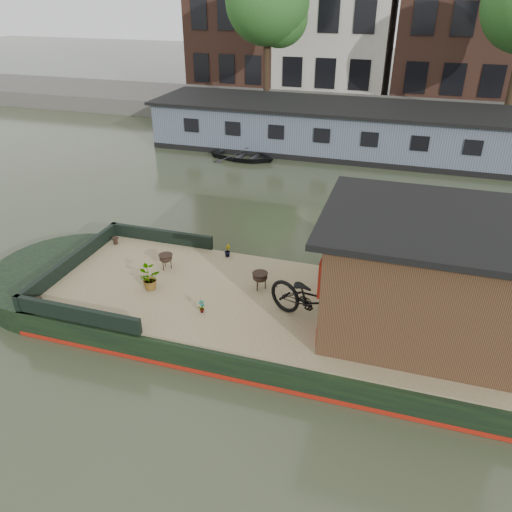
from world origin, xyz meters
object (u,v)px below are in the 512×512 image
(cabin, at_px, (422,274))
(brazier_front, at_px, (260,281))
(brazier_rear, at_px, (166,262))
(dinghy, at_px, (244,153))
(bicycle, at_px, (314,301))

(cabin, xyz_separation_m, brazier_front, (-3.41, 0.43, -1.02))
(cabin, distance_m, brazier_rear, 6.00)
(brazier_front, xyz_separation_m, brazier_rear, (-2.46, 0.19, -0.01))
(cabin, xyz_separation_m, dinghy, (-7.52, 11.50, -1.58))
(bicycle, height_order, brazier_front, bicycle)
(brazier_front, distance_m, dinghy, 11.82)
(brazier_rear, xyz_separation_m, dinghy, (-1.65, 10.88, -0.54))
(cabin, relative_size, bicycle, 1.83)
(brazier_rear, bearing_deg, dinghy, 98.61)
(cabin, distance_m, dinghy, 13.83)
(brazier_rear, relative_size, dinghy, 0.13)
(cabin, relative_size, brazier_front, 9.70)
(brazier_front, height_order, brazier_rear, brazier_front)
(dinghy, bearing_deg, brazier_front, -152.19)
(cabin, xyz_separation_m, brazier_rear, (-5.87, 0.62, -1.03))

